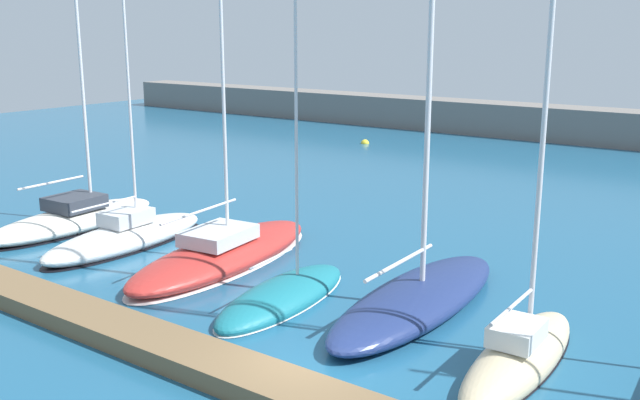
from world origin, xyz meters
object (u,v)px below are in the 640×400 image
at_px(sailboat_red_third, 223,252).
at_px(sailboat_teal_fourth, 283,296).
at_px(sailboat_ivory_nearest, 73,218).
at_px(sailboat_navy_fifth, 418,293).
at_px(sailboat_sand_sixth, 520,353).
at_px(sailboat_white_second, 126,236).
at_px(mooring_buoy_yellow, 365,143).

xyz_separation_m(sailboat_red_third, sailboat_teal_fourth, (4.26, -1.75, -0.22)).
bearing_deg(sailboat_ivory_nearest, sailboat_teal_fourth, -99.16).
bearing_deg(sailboat_navy_fifth, sailboat_teal_fourth, 115.30).
distance_m(sailboat_red_third, sailboat_sand_sixth, 12.25).
bearing_deg(sailboat_teal_fourth, sailboat_red_third, 61.86).
height_order(sailboat_ivory_nearest, sailboat_white_second, sailboat_white_second).
distance_m(sailboat_white_second, sailboat_teal_fourth, 9.00).
relative_size(sailboat_red_third, sailboat_navy_fifth, 0.84).
relative_size(sailboat_red_third, sailboat_teal_fourth, 1.31).
bearing_deg(sailboat_sand_sixth, sailboat_white_second, 85.10).
xyz_separation_m(sailboat_ivory_nearest, sailboat_teal_fourth, (13.04, -1.46, -0.23)).
distance_m(sailboat_ivory_nearest, sailboat_navy_fifth, 16.90).
height_order(sailboat_white_second, sailboat_teal_fourth, sailboat_white_second).
bearing_deg(sailboat_teal_fourth, sailboat_white_second, 77.56).
xyz_separation_m(sailboat_teal_fourth, mooring_buoy_yellow, (-15.34, 28.91, -0.18)).
distance_m(sailboat_navy_fifth, mooring_buoy_yellow, 33.09).
relative_size(sailboat_red_third, sailboat_sand_sixth, 1.12).
bearing_deg(sailboat_sand_sixth, mooring_buoy_yellow, 37.27).
height_order(sailboat_teal_fourth, sailboat_navy_fifth, sailboat_navy_fifth).
bearing_deg(sailboat_red_third, sailboat_white_second, 92.41).
bearing_deg(sailboat_navy_fifth, sailboat_red_third, 89.83).
bearing_deg(sailboat_navy_fifth, mooring_buoy_yellow, 33.79).
relative_size(sailboat_red_third, mooring_buoy_yellow, 26.59).
height_order(sailboat_white_second, mooring_buoy_yellow, sailboat_white_second).
height_order(sailboat_ivory_nearest, sailboat_red_third, sailboat_red_third).
relative_size(sailboat_navy_fifth, mooring_buoy_yellow, 31.67).
height_order(sailboat_teal_fourth, mooring_buoy_yellow, sailboat_teal_fourth).
distance_m(sailboat_teal_fourth, sailboat_navy_fifth, 4.33).
distance_m(sailboat_sand_sixth, mooring_buoy_yellow, 37.05).
relative_size(sailboat_white_second, mooring_buoy_yellow, 25.91).
bearing_deg(mooring_buoy_yellow, sailboat_sand_sixth, -51.22).
xyz_separation_m(sailboat_navy_fifth, mooring_buoy_yellow, (-19.18, 26.96, -0.52)).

